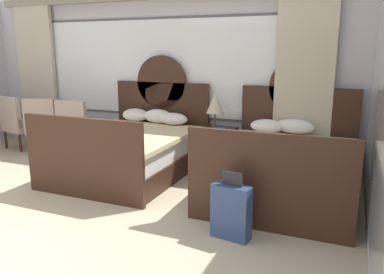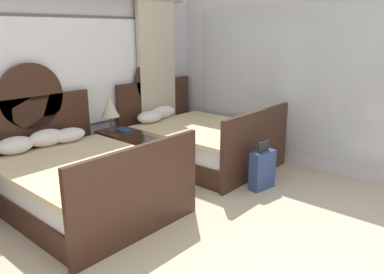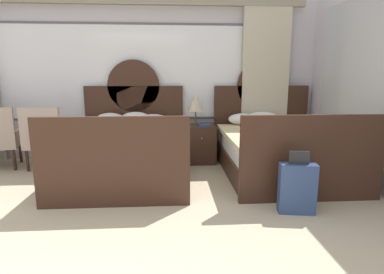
% 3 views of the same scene
% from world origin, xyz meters
% --- Properties ---
extents(wall_back_window, '(6.69, 0.22, 2.70)m').
position_xyz_m(wall_back_window, '(0.00, 4.05, 1.41)').
color(wall_back_window, silver).
rests_on(wall_back_window, ground_plane).
extents(wall_right_mirror, '(0.08, 4.65, 2.70)m').
position_xyz_m(wall_right_mirror, '(3.38, 1.75, 1.35)').
color(wall_right_mirror, silver).
rests_on(wall_right_mirror, ground_plane).
extents(bed_near_window, '(1.67, 2.15, 1.70)m').
position_xyz_m(bed_near_window, '(0.18, 2.97, 0.37)').
color(bed_near_window, '#382116').
rests_on(bed_near_window, ground_plane).
extents(bed_near_mirror, '(1.67, 2.15, 1.70)m').
position_xyz_m(bed_near_mirror, '(2.40, 2.96, 0.36)').
color(bed_near_mirror, '#382116').
rests_on(bed_near_mirror, ground_plane).
extents(nightstand_between_beds, '(0.49, 0.52, 0.63)m').
position_xyz_m(nightstand_between_beds, '(1.29, 3.63, 0.32)').
color(nightstand_between_beds, '#382116').
rests_on(nightstand_between_beds, ground_plane).
extents(table_lamp_on_nightstand, '(0.27, 0.27, 0.53)m').
position_xyz_m(table_lamp_on_nightstand, '(1.22, 3.68, 1.00)').
color(table_lamp_on_nightstand, brown).
rests_on(table_lamp_on_nightstand, nightstand_between_beds).
extents(book_on_nightstand, '(0.18, 0.26, 0.03)m').
position_xyz_m(book_on_nightstand, '(1.34, 3.53, 0.65)').
color(book_on_nightstand, navy).
rests_on(book_on_nightstand, nightstand_between_beds).
extents(suitcase_on_floor, '(0.39, 0.22, 0.67)m').
position_xyz_m(suitcase_on_floor, '(2.13, 1.59, 0.27)').
color(suitcase_on_floor, navy).
rests_on(suitcase_on_floor, ground_plane).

